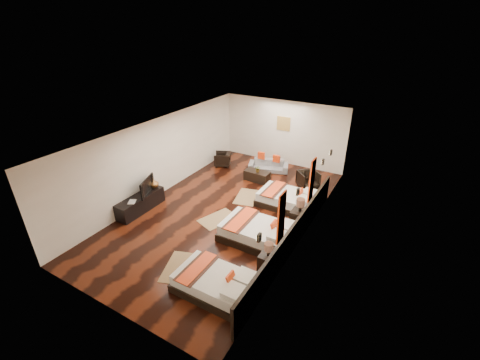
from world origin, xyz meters
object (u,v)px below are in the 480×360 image
Objects in this scene: nightstand_a at (268,261)px; armchair_left at (222,159)px; bed_far at (288,199)px; tv at (144,186)px; sofa at (268,166)px; book at (128,202)px; tv_console at (141,203)px; bed_near at (216,283)px; nightstand_b at (299,216)px; bed_mid at (259,233)px; table_plant at (258,169)px; figurine at (154,183)px; coffee_table at (257,176)px; armchair_right at (308,180)px.

armchair_left is (-4.56, 4.97, 0.01)m from nightstand_a.
bed_far is at bearing 39.81° from armchair_left.
tv is 0.59× the size of sofa.
book is 0.45× the size of armchair_left.
tv_console is at bearing -30.37° from armchair_left.
bed_near is 3.61m from nightstand_b.
bed_mid is 8.08× the size of table_plant.
nightstand_a is 6.05m from sofa.
tv reaches higher than sofa.
bed_mid is at bearing -2.91° from figurine.
tv_console is at bearing 157.32° from bed_near.
bed_mid is 3.91m from coffee_table.
book reaches higher than sofa.
nightstand_a is 5.10m from figurine.
book is at bearing -29.91° from armchair_left.
tv is at bearing -148.86° from bed_far.
tv_console is at bearing -90.00° from figurine.
armchair_left is at bearing 133.61° from bed_mid.
nightstand_b is at bearing 59.99° from bed_mid.
tv reaches higher than nightstand_b.
sofa is 6.24× the size of table_plant.
nightstand_a is at bearing 17.07° from armchair_left.
figurine reaches higher than bed_far.
armchair_right is (-0.61, 2.61, -0.01)m from nightstand_b.
bed_near is at bearing -101.99° from nightstand_b.
sofa is at bearing 111.88° from bed_mid.
nightstand_b is 5.30m from armchair_left.
armchair_right is at bearing 63.14° from armchair_left.
bed_far is 5.29m from book.
sofa is 1.05m from coffee_table.
bed_far reaches higher than tv_console.
bed_mid is 2.95× the size of armchair_right.
table_plant is at bearing 58.21° from tv_console.
bed_near is 7.31m from armchair_left.
figurine is (-4.95, 1.18, 0.43)m from nightstand_a.
armchair_left is (-4.56, 2.71, -0.03)m from nightstand_b.
figurine is at bearing -138.80° from sofa.
table_plant is (-1.91, -0.48, 0.20)m from armchair_right.
bed_near is 1.94× the size of tv.
armchair_right is (4.34, 4.86, -0.23)m from book.
bed_near is 4.63m from tv.
armchair_left is at bearing 164.21° from table_plant.
figurine is 0.51× the size of armchair_left.
nightstand_b is 3.30m from table_plant.
figurine is 4.94m from sofa.
bed_mid reaches higher than coffee_table.
bed_mid reaches higher than armchair_left.
sofa is 2.06m from armchair_left.
bed_mid reaches higher than table_plant.
nightstand_a reaches higher than book.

